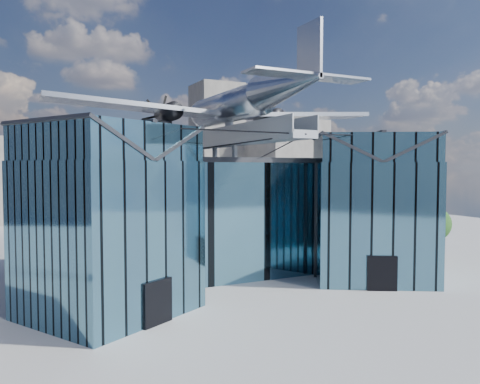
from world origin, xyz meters
name	(u,v)px	position (x,y,z in m)	size (l,w,h in m)	color
ground_plane	(252,290)	(0.00, 0.00, 0.00)	(120.00, 120.00, 0.00)	#949498
museum	(220,209)	(0.00, 5.82, 5.54)	(32.88, 24.50, 17.60)	teal
bg_towers	(124,162)	(1.45, 50.49, 10.01)	(77.00, 24.50, 26.00)	gray
tree_plaza_e	(434,224)	(21.45, 2.31, 3.52)	(4.06, 4.06, 5.20)	#332214
tree_side_e	(344,217)	(20.33, 14.71, 3.07)	(3.47, 3.47, 4.54)	#332214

